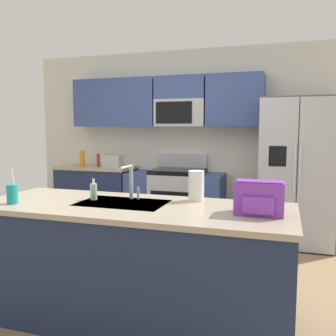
% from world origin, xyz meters
% --- Properties ---
extents(ground_plane, '(9.00, 9.00, 0.00)m').
position_xyz_m(ground_plane, '(0.00, 0.00, 0.00)').
color(ground_plane, '#997A56').
rests_on(ground_plane, ground).
extents(kitchen_wall_unit, '(5.20, 0.43, 2.60)m').
position_xyz_m(kitchen_wall_unit, '(-0.14, 2.08, 1.47)').
color(kitchen_wall_unit, silver).
rests_on(kitchen_wall_unit, ground).
extents(back_counter, '(1.15, 0.63, 0.90)m').
position_xyz_m(back_counter, '(-1.49, 1.80, 0.45)').
color(back_counter, '#1E2A4D').
rests_on(back_counter, ground).
extents(range_oven, '(1.36, 0.61, 1.10)m').
position_xyz_m(range_oven, '(-0.23, 1.80, 0.44)').
color(range_oven, '#B7BABF').
rests_on(range_oven, ground).
extents(refrigerator, '(0.90, 0.76, 1.85)m').
position_xyz_m(refrigerator, '(1.38, 1.73, 0.93)').
color(refrigerator, '#4C4F54').
rests_on(refrigerator, ground).
extents(island_counter, '(2.39, 0.90, 0.90)m').
position_xyz_m(island_counter, '(0.15, -0.60, 0.45)').
color(island_counter, '#1E2A4D').
rests_on(island_counter, ground).
extents(toaster, '(0.28, 0.16, 0.18)m').
position_xyz_m(toaster, '(-1.19, 1.75, 0.99)').
color(toaster, '#B7BABF').
rests_on(toaster, back_counter).
extents(pepper_mill, '(0.05, 0.05, 0.19)m').
position_xyz_m(pepper_mill, '(-1.46, 1.80, 0.99)').
color(pepper_mill, '#B2332D').
rests_on(pepper_mill, back_counter).
extents(bottle_orange, '(0.08, 0.08, 0.24)m').
position_xyz_m(bottle_orange, '(-1.70, 1.74, 1.02)').
color(bottle_orange, orange).
rests_on(bottle_orange, back_counter).
extents(sink_faucet, '(0.08, 0.21, 0.28)m').
position_xyz_m(sink_faucet, '(0.05, -0.41, 1.07)').
color(sink_faucet, '#B7BABF').
rests_on(sink_faucet, island_counter).
extents(drink_cup_teal, '(0.08, 0.08, 0.27)m').
position_xyz_m(drink_cup_teal, '(-0.74, -0.85, 0.98)').
color(drink_cup_teal, teal).
rests_on(drink_cup_teal, island_counter).
extents(soap_dispenser, '(0.06, 0.06, 0.17)m').
position_xyz_m(soap_dispenser, '(-0.23, -0.51, 0.97)').
color(soap_dispenser, '#A5D8B2').
rests_on(soap_dispenser, island_counter).
extents(paper_towel_roll, '(0.12, 0.12, 0.24)m').
position_xyz_m(paper_towel_roll, '(0.57, -0.30, 1.02)').
color(paper_towel_roll, white).
rests_on(paper_towel_roll, island_counter).
extents(backpack, '(0.32, 0.22, 0.23)m').
position_xyz_m(backpack, '(1.08, -0.62, 1.02)').
color(backpack, purple).
rests_on(backpack, island_counter).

